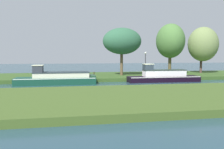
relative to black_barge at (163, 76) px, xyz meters
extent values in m
plane|color=#24424F|center=(-2.47, -1.20, -0.60)|extent=(120.00, 120.00, 0.00)
cube|color=#355221|center=(-2.47, 5.80, -0.40)|extent=(72.00, 10.00, 0.40)
cube|color=#3F5622|center=(-2.47, -10.20, -0.40)|extent=(72.00, 10.00, 0.40)
cube|color=black|center=(0.08, 0.00, -0.29)|extent=(8.14, 1.73, 0.62)
cube|color=white|center=(0.08, 0.00, -0.02)|extent=(7.97, 1.76, 0.07)
cube|color=white|center=(0.13, 0.00, 0.35)|extent=(4.71, 1.31, 0.67)
cube|color=#263229|center=(0.13, 0.00, 0.72)|extent=(4.81, 1.38, 0.06)
cube|color=#29343C|center=(-1.77, 0.00, 1.02)|extent=(0.91, 1.10, 0.67)
cube|color=beige|center=(-1.77, 0.00, 1.39)|extent=(1.01, 1.17, 0.06)
cube|color=#133F2E|center=(-11.68, 0.00, -0.25)|extent=(8.06, 2.40, 0.70)
cube|color=silver|center=(-11.68, 0.00, 0.06)|extent=(7.90, 2.43, 0.07)
cube|color=silver|center=(-11.11, 0.00, 0.34)|extent=(5.57, 1.82, 0.49)
cube|color=#273138|center=(-11.11, 0.00, 0.62)|extent=(5.67, 1.92, 0.06)
cube|color=#32373F|center=(-13.42, 0.00, 0.95)|extent=(0.95, 1.53, 0.73)
cube|color=beige|center=(-13.42, 0.00, 1.35)|extent=(1.05, 1.63, 0.06)
cube|color=#24452F|center=(-7.94, 0.00, 0.20)|extent=(0.58, 2.01, 0.19)
cylinder|color=brown|center=(-3.69, 4.63, 1.50)|extent=(0.36, 0.36, 3.40)
ellipsoid|color=#2F5F41|center=(-3.69, 4.35, 4.11)|extent=(4.88, 3.57, 3.31)
cylinder|color=brown|center=(3.27, 5.57, 1.40)|extent=(0.42, 0.42, 3.20)
ellipsoid|color=#4A7539|center=(3.27, 5.54, 4.28)|extent=(3.68, 4.75, 4.62)
cylinder|color=brown|center=(8.54, 6.59, 1.19)|extent=(0.33, 0.33, 2.77)
ellipsoid|color=olive|center=(8.54, 6.20, 3.91)|extent=(4.29, 3.98, 4.86)
cylinder|color=#333338|center=(-1.27, 2.41, 1.16)|extent=(0.10, 0.10, 2.71)
sphere|color=white|center=(-1.27, 2.41, 2.63)|extent=(0.24, 0.24, 0.24)
cylinder|color=#4E3621|center=(0.23, 1.50, 0.25)|extent=(0.15, 0.15, 0.89)
cylinder|color=#493D22|center=(-7.57, 1.50, 0.15)|extent=(0.12, 0.12, 0.70)
camera|label=1|loc=(-10.60, -25.39, 2.41)|focal=38.86mm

